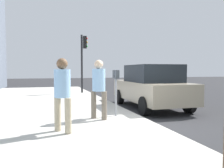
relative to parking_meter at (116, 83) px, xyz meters
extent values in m
plane|color=#2B2B2D|center=(-0.93, -0.73, -1.17)|extent=(80.00, 80.00, 0.00)
cube|color=#B7B2A8|center=(-0.93, 2.27, -1.09)|extent=(28.00, 6.00, 0.15)
cylinder|color=gray|center=(0.00, 0.00, -0.44)|extent=(0.07, 0.07, 1.15)
cube|color=#383D42|center=(-0.10, 0.00, 0.26)|extent=(0.16, 0.11, 0.26)
cube|color=#383D42|center=(0.10, 0.00, 0.26)|extent=(0.16, 0.11, 0.26)
cube|color=#268C33|center=(-0.10, -0.06, 0.28)|extent=(0.10, 0.01, 0.10)
cube|color=#268C33|center=(0.10, -0.06, 0.28)|extent=(0.10, 0.01, 0.10)
cylinder|color=#726656|center=(-0.17, 0.74, -0.61)|extent=(0.15, 0.15, 0.81)
cylinder|color=#726656|center=(-0.45, 0.49, -0.61)|extent=(0.15, 0.15, 0.81)
cylinder|color=#8CB7E0|center=(-0.31, 0.61, 0.11)|extent=(0.37, 0.37, 0.64)
sphere|color=beige|center=(-0.31, 0.61, 0.56)|extent=(0.25, 0.25, 0.25)
cylinder|color=tan|center=(-1.31, 1.83, -0.62)|extent=(0.15, 0.15, 0.80)
cylinder|color=tan|center=(-1.61, 1.62, -0.62)|extent=(0.15, 0.15, 0.80)
cylinder|color=#8CB7E0|center=(-1.46, 1.72, 0.10)|extent=(0.36, 0.36, 0.63)
sphere|color=brown|center=(-1.46, 1.72, 0.53)|extent=(0.25, 0.25, 0.25)
cube|color=gray|center=(1.87, -2.08, -0.46)|extent=(4.44, 1.94, 0.76)
cube|color=black|center=(1.67, -2.07, 0.26)|extent=(2.24, 1.74, 0.68)
cylinder|color=black|center=(3.32, -1.24, -0.84)|extent=(0.66, 0.23, 0.66)
cylinder|color=black|center=(3.28, -2.98, -0.84)|extent=(0.66, 0.23, 0.66)
cylinder|color=black|center=(0.46, -1.17, -0.84)|extent=(0.66, 0.23, 0.66)
cylinder|color=black|center=(0.42, -2.92, -0.84)|extent=(0.66, 0.23, 0.66)
cylinder|color=black|center=(7.64, -0.18, 0.78)|extent=(0.12, 0.12, 3.60)
cube|color=black|center=(7.64, -0.38, 2.13)|extent=(0.24, 0.20, 0.76)
sphere|color=red|center=(7.64, -0.49, 2.37)|extent=(0.14, 0.14, 0.14)
sphere|color=orange|center=(7.64, -0.49, 2.13)|extent=(0.14, 0.14, 0.14)
sphere|color=green|center=(7.64, -0.49, 1.89)|extent=(0.14, 0.14, 0.14)
camera|label=1|loc=(-6.70, 2.12, 0.39)|focal=36.89mm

